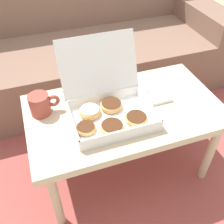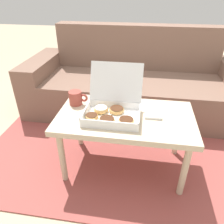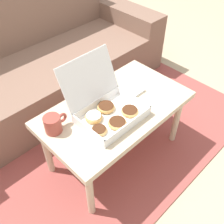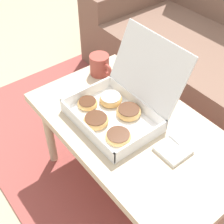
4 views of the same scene
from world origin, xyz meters
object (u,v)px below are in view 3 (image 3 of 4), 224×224
at_px(couch, 36,69).
at_px(pastry_box, 106,109).
at_px(coffee_mug, 53,124).
at_px(coffee_table, 116,113).

xyz_separation_m(couch, pastry_box, (-0.10, -0.97, 0.24)).
xyz_separation_m(pastry_box, coffee_mug, (-0.29, 0.12, -0.00)).
distance_m(pastry_box, coffee_mug, 0.31).
height_order(coffee_table, pastry_box, pastry_box).
height_order(couch, coffee_table, couch).
bearing_deg(couch, pastry_box, -95.62).
bearing_deg(coffee_table, coffee_mug, 164.86).
height_order(pastry_box, coffee_mug, pastry_box).
bearing_deg(pastry_box, coffee_table, 9.98).
xyz_separation_m(coffee_table, coffee_mug, (-0.38, 0.10, 0.11)).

